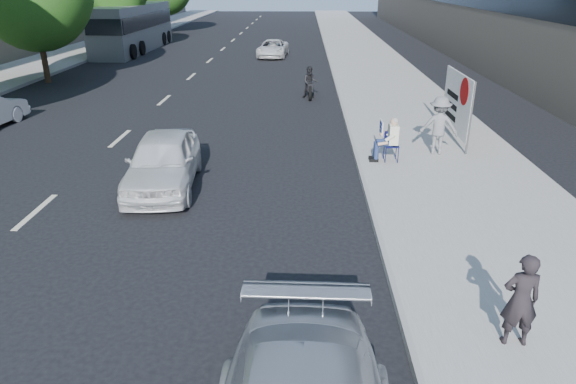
{
  "coord_description": "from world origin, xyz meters",
  "views": [
    {
      "loc": [
        -0.17,
        -8.85,
        5.14
      ],
      "look_at": [
        -0.46,
        0.57,
        1.19
      ],
      "focal_mm": 32.0,
      "sensor_mm": 36.0,
      "label": 1
    }
  ],
  "objects_px": {
    "seated_protester": "(388,137)",
    "bus": "(133,28)",
    "white_sedan_far": "(273,48)",
    "pedestrian_woman": "(521,300)",
    "protest_banner": "(457,103)",
    "white_sedan_near": "(163,161)",
    "motorcycle": "(310,84)",
    "jogger": "(439,126)"
  },
  "relations": [
    {
      "from": "seated_protester",
      "to": "motorcycle",
      "type": "xyz_separation_m",
      "value": [
        -2.18,
        9.19,
        -0.24
      ]
    },
    {
      "from": "jogger",
      "to": "motorcycle",
      "type": "bearing_deg",
      "value": -57.04
    },
    {
      "from": "pedestrian_woman",
      "to": "bus",
      "type": "height_order",
      "value": "bus"
    },
    {
      "from": "white_sedan_near",
      "to": "white_sedan_far",
      "type": "height_order",
      "value": "white_sedan_near"
    },
    {
      "from": "white_sedan_far",
      "to": "protest_banner",
      "type": "bearing_deg",
      "value": -66.47
    },
    {
      "from": "jogger",
      "to": "protest_banner",
      "type": "distance_m",
      "value": 1.73
    },
    {
      "from": "protest_banner",
      "to": "white_sedan_near",
      "type": "distance_m",
      "value": 9.52
    },
    {
      "from": "seated_protester",
      "to": "white_sedan_near",
      "type": "bearing_deg",
      "value": -163.08
    },
    {
      "from": "white_sedan_far",
      "to": "pedestrian_woman",
      "type": "bearing_deg",
      "value": -76.13
    },
    {
      "from": "jogger",
      "to": "motorcycle",
      "type": "distance_m",
      "value": 9.28
    },
    {
      "from": "seated_protester",
      "to": "pedestrian_woman",
      "type": "relative_size",
      "value": 0.88
    },
    {
      "from": "jogger",
      "to": "pedestrian_woman",
      "type": "relative_size",
      "value": 1.18
    },
    {
      "from": "pedestrian_woman",
      "to": "motorcycle",
      "type": "distance_m",
      "value": 17.58
    },
    {
      "from": "protest_banner",
      "to": "jogger",
      "type": "bearing_deg",
      "value": -121.48
    },
    {
      "from": "pedestrian_woman",
      "to": "protest_banner",
      "type": "bearing_deg",
      "value": -99.35
    },
    {
      "from": "pedestrian_woman",
      "to": "protest_banner",
      "type": "relative_size",
      "value": 0.48
    },
    {
      "from": "white_sedan_near",
      "to": "bus",
      "type": "height_order",
      "value": "bus"
    },
    {
      "from": "protest_banner",
      "to": "motorcycle",
      "type": "distance_m",
      "value": 8.47
    },
    {
      "from": "white_sedan_near",
      "to": "white_sedan_far",
      "type": "distance_m",
      "value": 24.14
    },
    {
      "from": "seated_protester",
      "to": "jogger",
      "type": "relative_size",
      "value": 0.75
    },
    {
      "from": "seated_protester",
      "to": "white_sedan_far",
      "type": "height_order",
      "value": "seated_protester"
    },
    {
      "from": "white_sedan_far",
      "to": "bus",
      "type": "height_order",
      "value": "bus"
    },
    {
      "from": "white_sedan_near",
      "to": "seated_protester",
      "type": "bearing_deg",
      "value": 11.77
    },
    {
      "from": "seated_protester",
      "to": "pedestrian_woman",
      "type": "bearing_deg",
      "value": -85.32
    },
    {
      "from": "pedestrian_woman",
      "to": "motorcycle",
      "type": "xyz_separation_m",
      "value": [
        -2.85,
        17.34,
        -0.25
      ]
    },
    {
      "from": "white_sedan_far",
      "to": "bus",
      "type": "distance_m",
      "value": 11.13
    },
    {
      "from": "seated_protester",
      "to": "protest_banner",
      "type": "relative_size",
      "value": 0.43
    },
    {
      "from": "seated_protester",
      "to": "motorcycle",
      "type": "distance_m",
      "value": 9.45
    },
    {
      "from": "seated_protester",
      "to": "protest_banner",
      "type": "height_order",
      "value": "protest_banner"
    },
    {
      "from": "pedestrian_woman",
      "to": "protest_banner",
      "type": "xyz_separation_m",
      "value": [
        1.82,
        10.31,
        0.51
      ]
    },
    {
      "from": "seated_protester",
      "to": "bus",
      "type": "xyz_separation_m",
      "value": [
        -15.29,
        25.36,
        0.76
      ]
    },
    {
      "from": "bus",
      "to": "jogger",
      "type": "bearing_deg",
      "value": -54.64
    },
    {
      "from": "protest_banner",
      "to": "motorcycle",
      "type": "xyz_separation_m",
      "value": [
        -4.67,
        7.03,
        -0.76
      ]
    },
    {
      "from": "white_sedan_near",
      "to": "bus",
      "type": "bearing_deg",
      "value": 103.49
    },
    {
      "from": "white_sedan_far",
      "to": "motorcycle",
      "type": "height_order",
      "value": "motorcycle"
    },
    {
      "from": "seated_protester",
      "to": "motorcycle",
      "type": "relative_size",
      "value": 0.64
    },
    {
      "from": "motorcycle",
      "to": "bus",
      "type": "relative_size",
      "value": 0.17
    },
    {
      "from": "pedestrian_woman",
      "to": "protest_banner",
      "type": "height_order",
      "value": "protest_banner"
    },
    {
      "from": "white_sedan_near",
      "to": "motorcycle",
      "type": "distance_m",
      "value": 11.73
    },
    {
      "from": "seated_protester",
      "to": "white_sedan_far",
      "type": "relative_size",
      "value": 0.32
    },
    {
      "from": "bus",
      "to": "white_sedan_far",
      "type": "bearing_deg",
      "value": -15.43
    },
    {
      "from": "jogger",
      "to": "motorcycle",
      "type": "xyz_separation_m",
      "value": [
        -3.79,
        8.46,
        -0.39
      ]
    }
  ]
}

